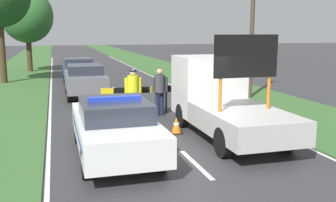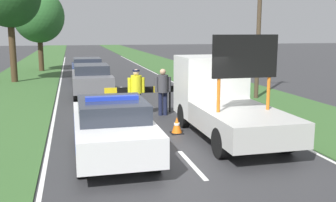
# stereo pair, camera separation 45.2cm
# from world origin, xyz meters

# --- Properties ---
(ground_plane) EXTENTS (160.00, 160.00, 0.00)m
(ground_plane) POSITION_xyz_m (0.00, 0.00, 0.00)
(ground_plane) COLOR #333335
(lane_markings) EXTENTS (6.94, 54.50, 0.01)m
(lane_markings) POSITION_xyz_m (0.00, 12.53, 0.00)
(lane_markings) COLOR silver
(lane_markings) RESTS_ON ground
(grass_verge_left) EXTENTS (4.44, 120.00, 0.03)m
(grass_verge_left) POSITION_xyz_m (-5.74, 20.00, 0.01)
(grass_verge_left) COLOR #38602D
(grass_verge_left) RESTS_ON ground
(grass_verge_right) EXTENTS (4.44, 120.00, 0.03)m
(grass_verge_right) POSITION_xyz_m (5.74, 20.00, 0.01)
(grass_verge_right) COLOR #38602D
(grass_verge_right) RESTS_ON ground
(police_car) EXTENTS (1.89, 4.77, 1.56)m
(police_car) POSITION_xyz_m (-1.76, 0.29, 0.76)
(police_car) COLOR white
(police_car) RESTS_ON ground
(work_truck) EXTENTS (2.06, 5.28, 3.07)m
(work_truck) POSITION_xyz_m (1.76, 1.61, 1.11)
(work_truck) COLOR white
(work_truck) RESTS_ON ground
(road_barrier) EXTENTS (2.82, 0.08, 1.05)m
(road_barrier) POSITION_xyz_m (-0.14, 5.15, 0.86)
(road_barrier) COLOR black
(road_barrier) RESTS_ON ground
(police_officer) EXTENTS (0.64, 0.40, 1.77)m
(police_officer) POSITION_xyz_m (-0.41, 4.69, 1.05)
(police_officer) COLOR #191E38
(police_officer) RESTS_ON ground
(pedestrian_civilian) EXTENTS (0.63, 0.40, 1.77)m
(pedestrian_civilian) POSITION_xyz_m (0.60, 4.67, 1.04)
(pedestrian_civilian) COLOR #191E38
(pedestrian_civilian) RESTS_ON ground
(traffic_cone_near_police) EXTENTS (0.43, 0.43, 0.60)m
(traffic_cone_near_police) POSITION_xyz_m (2.00, 4.51, 0.30)
(traffic_cone_near_police) COLOR black
(traffic_cone_near_police) RESTS_ON ground
(traffic_cone_centre_front) EXTENTS (0.37, 0.37, 0.52)m
(traffic_cone_centre_front) POSITION_xyz_m (0.41, 1.94, 0.26)
(traffic_cone_centre_front) COLOR black
(traffic_cone_centre_front) RESTS_ON ground
(queued_car_suv_grey) EXTENTS (1.82, 4.45, 1.56)m
(queued_car_suv_grey) POSITION_xyz_m (-1.78, 9.87, 0.83)
(queued_car_suv_grey) COLOR slate
(queued_car_suv_grey) RESTS_ON ground
(queued_car_hatch_blue) EXTENTS (1.92, 4.67, 1.45)m
(queued_car_hatch_blue) POSITION_xyz_m (-1.72, 16.17, 0.78)
(queued_car_hatch_blue) COLOR navy
(queued_car_hatch_blue) RESTS_ON ground
(roadside_tree_near_right) EXTENTS (3.91, 3.91, 6.34)m
(roadside_tree_near_right) POSITION_xyz_m (-5.01, 23.07, 4.26)
(roadside_tree_near_right) COLOR #42301E
(roadside_tree_near_right) RESTS_ON ground
(utility_pole) EXTENTS (1.20, 0.20, 7.02)m
(utility_pole) POSITION_xyz_m (5.74, 7.27, 3.62)
(utility_pole) COLOR #473828
(utility_pole) RESTS_ON ground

